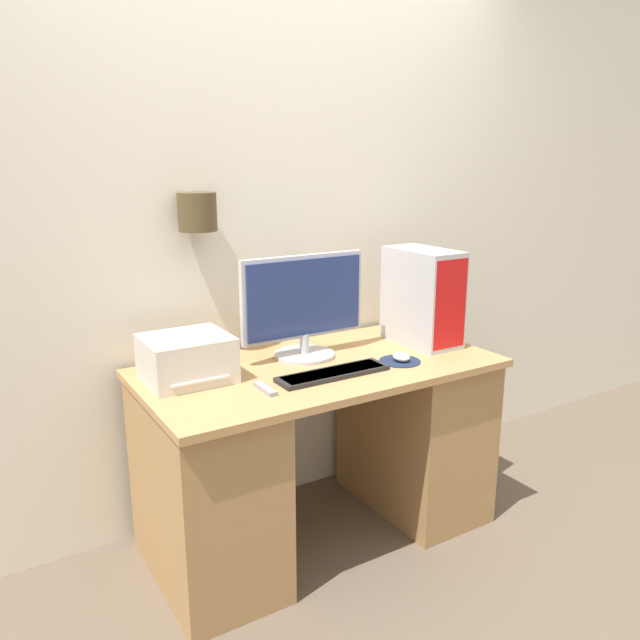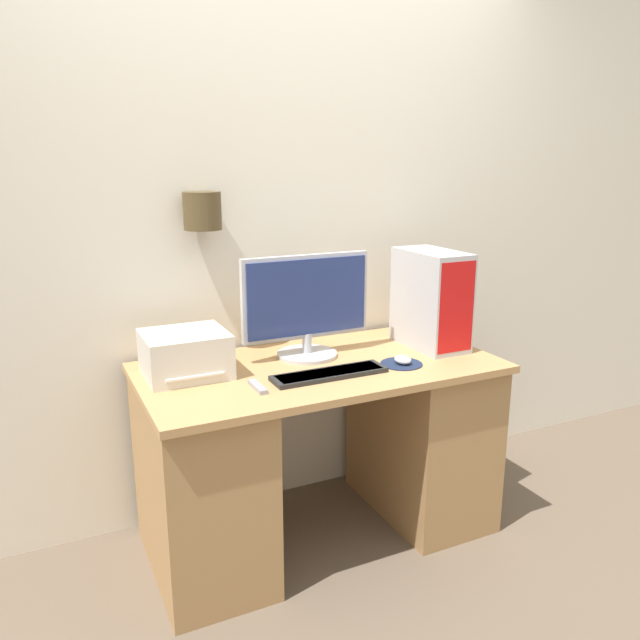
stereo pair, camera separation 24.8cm
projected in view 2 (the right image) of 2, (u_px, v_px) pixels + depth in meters
ground_plane at (361, 582)px, 2.40m from camera, size 12.00×12.00×0.00m
wall_back at (278, 213)px, 2.75m from camera, size 6.40×0.20×2.70m
desk at (320, 449)px, 2.62m from camera, size 1.44×0.74×0.77m
monitor at (307, 304)px, 2.58m from camera, size 0.56×0.25×0.43m
keyboard at (329, 374)px, 2.39m from camera, size 0.46×0.12×0.02m
mousepad at (401, 364)px, 2.53m from camera, size 0.17×0.17×0.00m
mouse at (403, 360)px, 2.52m from camera, size 0.06×0.08×0.03m
computer_tower at (431, 299)px, 2.73m from camera, size 0.19×0.36×0.43m
printer at (186, 354)px, 2.38m from camera, size 0.31×0.29×0.17m
remote_control at (258, 387)px, 2.26m from camera, size 0.03×0.13×0.02m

